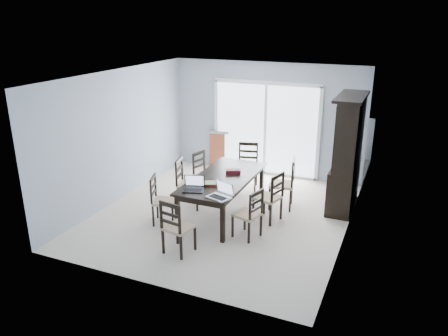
% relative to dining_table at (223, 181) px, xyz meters
% --- Properties ---
extents(floor, '(5.00, 5.00, 0.00)m').
position_rel_dining_table_xyz_m(floor, '(0.00, 0.00, -0.67)').
color(floor, beige).
rests_on(floor, ground).
extents(ceiling, '(5.00, 5.00, 0.00)m').
position_rel_dining_table_xyz_m(ceiling, '(0.00, 0.00, 1.93)').
color(ceiling, white).
rests_on(ceiling, back_wall).
extents(back_wall, '(4.50, 0.02, 2.60)m').
position_rel_dining_table_xyz_m(back_wall, '(0.00, 2.50, 0.63)').
color(back_wall, '#98A5B6').
rests_on(back_wall, floor).
extents(wall_left, '(0.02, 5.00, 2.60)m').
position_rel_dining_table_xyz_m(wall_left, '(-2.25, 0.00, 0.63)').
color(wall_left, '#98A5B6').
rests_on(wall_left, floor).
extents(wall_right, '(0.02, 5.00, 2.60)m').
position_rel_dining_table_xyz_m(wall_right, '(2.25, 0.00, 0.63)').
color(wall_right, '#98A5B6').
rests_on(wall_right, floor).
extents(balcony, '(4.50, 2.00, 0.10)m').
position_rel_dining_table_xyz_m(balcony, '(0.00, 3.50, -0.72)').
color(balcony, gray).
rests_on(balcony, ground).
extents(railing, '(4.50, 0.06, 1.10)m').
position_rel_dining_table_xyz_m(railing, '(0.00, 4.50, -0.12)').
color(railing, '#99999E').
rests_on(railing, balcony).
extents(dining_table, '(1.00, 2.20, 0.75)m').
position_rel_dining_table_xyz_m(dining_table, '(0.00, 0.00, 0.00)').
color(dining_table, black).
rests_on(dining_table, floor).
extents(china_hutch, '(0.50, 1.38, 2.20)m').
position_rel_dining_table_xyz_m(china_hutch, '(2.02, 1.25, 0.40)').
color(china_hutch, black).
rests_on(china_hutch, floor).
extents(sliding_door, '(2.52, 0.05, 2.18)m').
position_rel_dining_table_xyz_m(sliding_door, '(0.00, 2.48, 0.41)').
color(sliding_door, silver).
rests_on(sliding_door, floor).
extents(chair_left_near, '(0.50, 0.50, 1.03)m').
position_rel_dining_table_xyz_m(chair_left_near, '(-0.92, -0.77, -0.13)').
color(chair_left_near, black).
rests_on(chair_left_near, floor).
extents(chair_left_mid, '(0.51, 0.50, 1.12)m').
position_rel_dining_table_xyz_m(chair_left_mid, '(-0.83, 0.06, -0.08)').
color(chair_left_mid, black).
rests_on(chair_left_mid, floor).
extents(chair_left_far, '(0.48, 0.47, 1.02)m').
position_rel_dining_table_xyz_m(chair_left_far, '(-0.83, 0.83, -0.13)').
color(chair_left_far, black).
rests_on(chair_left_far, floor).
extents(chair_right_near, '(0.48, 0.47, 1.01)m').
position_rel_dining_table_xyz_m(chair_right_near, '(0.80, -0.68, -0.14)').
color(chair_right_near, black).
rests_on(chair_right_near, floor).
extents(chair_right_mid, '(0.51, 0.50, 1.08)m').
position_rel_dining_table_xyz_m(chair_right_mid, '(0.93, 0.07, -0.10)').
color(chair_right_mid, black).
rests_on(chair_right_mid, floor).
extents(chair_right_far, '(0.53, 0.51, 1.17)m').
position_rel_dining_table_xyz_m(chair_right_far, '(1.00, 0.77, -0.05)').
color(chair_right_far, black).
rests_on(chair_right_far, floor).
extents(chair_end_near, '(0.46, 0.47, 1.06)m').
position_rel_dining_table_xyz_m(chair_end_near, '(-0.11, -1.64, -0.11)').
color(chair_end_near, black).
rests_on(chair_end_near, floor).
extents(chair_end_far, '(0.52, 0.52, 1.13)m').
position_rel_dining_table_xyz_m(chair_end_far, '(-0.07, 1.52, -0.08)').
color(chair_end_far, black).
rests_on(chair_end_far, floor).
extents(laptop_dark, '(0.41, 0.34, 0.24)m').
position_rel_dining_table_xyz_m(laptop_dark, '(-0.21, -0.80, 0.14)').
color(laptop_dark, black).
rests_on(laptop_dark, dining_table).
extents(laptop_silver, '(0.43, 0.36, 0.25)m').
position_rel_dining_table_xyz_m(laptop_silver, '(0.32, -0.92, 0.14)').
color(laptop_silver, silver).
rests_on(laptop_silver, dining_table).
extents(book_stack, '(0.32, 0.29, 0.04)m').
position_rel_dining_table_xyz_m(book_stack, '(-0.07, -0.44, 0.10)').
color(book_stack, maroon).
rests_on(book_stack, dining_table).
extents(cell_phone, '(0.11, 0.09, 0.01)m').
position_rel_dining_table_xyz_m(cell_phone, '(0.17, -0.83, 0.08)').
color(cell_phone, black).
rests_on(cell_phone, dining_table).
extents(game_box, '(0.31, 0.24, 0.07)m').
position_rel_dining_table_xyz_m(game_box, '(0.09, 0.28, 0.11)').
color(game_box, '#4A0E1E').
rests_on(game_box, dining_table).
extents(hot_tub, '(2.07, 1.93, 0.91)m').
position_rel_dining_table_xyz_m(hot_tub, '(-0.72, 3.32, -0.21)').
color(hot_tub, brown).
rests_on(hot_tub, balcony).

